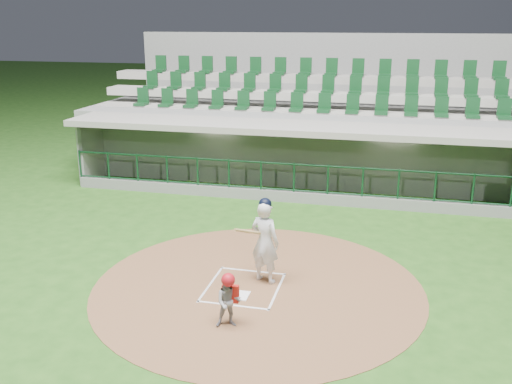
% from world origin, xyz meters
% --- Properties ---
extents(ground, '(120.00, 120.00, 0.00)m').
position_xyz_m(ground, '(0.00, 0.00, 0.00)').
color(ground, '#214D16').
rests_on(ground, ground).
extents(dirt_circle, '(7.20, 7.20, 0.01)m').
position_xyz_m(dirt_circle, '(0.30, -0.20, 0.01)').
color(dirt_circle, brown).
rests_on(dirt_circle, ground).
extents(home_plate, '(0.43, 0.43, 0.02)m').
position_xyz_m(home_plate, '(0.00, -0.70, 0.02)').
color(home_plate, white).
rests_on(home_plate, dirt_circle).
extents(batter_box_chalk, '(1.55, 1.80, 0.01)m').
position_xyz_m(batter_box_chalk, '(0.00, -0.30, 0.02)').
color(batter_box_chalk, silver).
rests_on(batter_box_chalk, ground).
extents(dugout_structure, '(16.40, 3.70, 3.00)m').
position_xyz_m(dugout_structure, '(0.10, 7.82, 0.96)').
color(dugout_structure, slate).
rests_on(dugout_structure, ground).
extents(seating_deck, '(17.00, 6.72, 5.15)m').
position_xyz_m(seating_deck, '(0.00, 10.91, 1.42)').
color(seating_deck, gray).
rests_on(seating_deck, ground).
extents(batter, '(0.93, 0.96, 1.94)m').
position_xyz_m(batter, '(0.38, 0.12, 0.98)').
color(batter, silver).
rests_on(batter, dirt_circle).
extents(catcher, '(0.59, 0.52, 1.09)m').
position_xyz_m(catcher, '(0.15, -1.93, 0.56)').
color(catcher, gray).
rests_on(catcher, dirt_circle).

